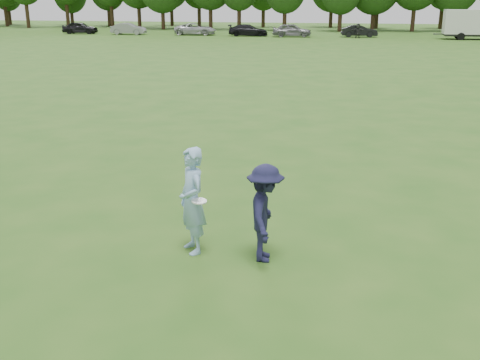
{
  "coord_description": "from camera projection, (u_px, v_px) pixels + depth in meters",
  "views": [
    {
      "loc": [
        1.85,
        -8.59,
        4.41
      ],
      "look_at": [
        -0.3,
        1.35,
        1.1
      ],
      "focal_mm": 42.0,
      "sensor_mm": 36.0,
      "label": 1
    }
  ],
  "objects": [
    {
      "name": "disc_in_play",
      "position": [
        199.0,
        201.0,
        9.76
      ],
      "size": [
        0.29,
        0.29,
        0.06
      ],
      "color": "white",
      "rests_on": "ground"
    },
    {
      "name": "car_a",
      "position": [
        80.0,
        28.0,
        72.23
      ],
      "size": [
        4.63,
        2.31,
        1.52
      ],
      "primitive_type": "imported",
      "rotation": [
        0.0,
        0.0,
        1.69
      ],
      "color": "black",
      "rests_on": "ground"
    },
    {
      "name": "car_d",
      "position": [
        248.0,
        30.0,
        67.97
      ],
      "size": [
        4.97,
        2.51,
        1.38
      ],
      "primitive_type": "imported",
      "rotation": [
        0.0,
        0.0,
        1.69
      ],
      "color": "black",
      "rests_on": "ground"
    },
    {
      "name": "car_e",
      "position": [
        292.0,
        30.0,
        66.42
      ],
      "size": [
        4.75,
        2.28,
        1.56
      ],
      "primitive_type": "imported",
      "rotation": [
        0.0,
        0.0,
        1.67
      ],
      "color": "slate",
      "rests_on": "ground"
    },
    {
      "name": "car_b",
      "position": [
        128.0,
        29.0,
        70.61
      ],
      "size": [
        4.47,
        1.88,
        1.44
      ],
      "primitive_type": "imported",
      "rotation": [
        0.0,
        0.0,
        1.65
      ],
      "color": "gray",
      "rests_on": "ground"
    },
    {
      "name": "ground",
      "position": [
        240.0,
        265.0,
        9.72
      ],
      "size": [
        200.0,
        200.0,
        0.0
      ],
      "primitive_type": "plane",
      "color": "#285417",
      "rests_on": "ground"
    },
    {
      "name": "thrower",
      "position": [
        192.0,
        201.0,
        9.97
      ],
      "size": [
        0.8,
        0.85,
        1.95
      ],
      "primitive_type": "imported",
      "rotation": [
        0.0,
        0.0,
        -0.92
      ],
      "color": "#8CB6D9",
      "rests_on": "ground"
    },
    {
      "name": "car_f",
      "position": [
        359.0,
        31.0,
        66.19
      ],
      "size": [
        4.37,
        2.03,
        1.39
      ],
      "primitive_type": "imported",
      "rotation": [
        0.0,
        0.0,
        1.71
      ],
      "color": "black",
      "rests_on": "ground"
    },
    {
      "name": "defender",
      "position": [
        265.0,
        213.0,
        9.68
      ],
      "size": [
        0.77,
        1.19,
        1.74
      ],
      "primitive_type": "imported",
      "rotation": [
        0.0,
        0.0,
        1.69
      ],
      "color": "#191937",
      "rests_on": "ground"
    },
    {
      "name": "player_far_d",
      "position": [
        358.0,
        31.0,
        64.44
      ],
      "size": [
        1.53,
        0.51,
        1.64
      ],
      "primitive_type": "imported",
      "rotation": [
        0.0,
        0.0,
        -0.02
      ],
      "color": "#2A2A2A",
      "rests_on": "ground"
    },
    {
      "name": "car_c",
      "position": [
        195.0,
        29.0,
        69.84
      ],
      "size": [
        5.32,
        2.77,
        1.43
      ],
      "primitive_type": "imported",
      "rotation": [
        0.0,
        0.0,
        1.65
      ],
      "color": "#B1B0B5",
      "rests_on": "ground"
    }
  ]
}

